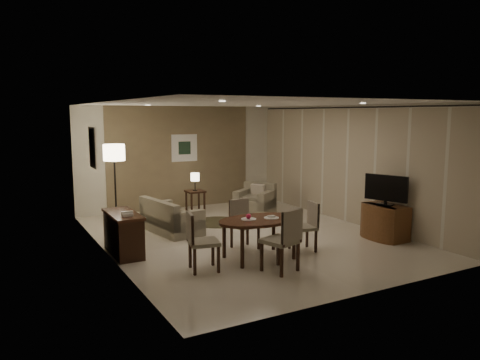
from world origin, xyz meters
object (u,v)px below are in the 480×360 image
chair_left (204,241)px  floor_lamp (115,186)px  console_desk (123,234)px  tv_cabinet (385,222)px  chair_right (303,227)px  sofa (172,215)px  chair_far (245,225)px  dining_table (259,239)px  chair_near (280,240)px  armchair (255,199)px  side_table (195,201)px

chair_left → floor_lamp: size_ratio=0.52×
floor_lamp → console_desk: bearing=-100.7°
console_desk → tv_cabinet: 5.11m
chair_right → sofa: chair_right is taller
chair_right → tv_cabinet: bearing=96.6°
chair_far → chair_right: 1.07m
tv_cabinet → dining_table: size_ratio=0.60×
chair_near → chair_far: (0.14, 1.38, -0.06)m
chair_left → chair_right: bearing=-74.4°
chair_far → chair_right: (0.86, -0.63, -0.01)m
dining_table → chair_far: 0.66m
dining_table → sofa: bearing=105.2°
armchair → chair_right: bearing=-49.5°
console_desk → dining_table: console_desk is taller
console_desk → floor_lamp: bearing=79.3°
dining_table → floor_lamp: bearing=114.7°
chair_near → floor_lamp: (-1.55, 4.21, 0.41)m
chair_near → floor_lamp: bearing=-86.7°
dining_table → chair_near: bearing=-94.1°
dining_table → floor_lamp: size_ratio=0.81×
console_desk → tv_cabinet: size_ratio=1.33×
dining_table → chair_near: size_ratio=1.45×
tv_cabinet → chair_left: size_ratio=0.94×
floor_lamp → chair_right: bearing=-53.7°
console_desk → dining_table: 2.43m
console_desk → chair_near: size_ratio=1.17×
side_table → chair_right: bearing=-84.7°
chair_right → side_table: size_ratio=1.60×
dining_table → side_table: size_ratio=2.65×
chair_near → chair_left: bearing=-47.4°
chair_left → side_table: 4.53m
console_desk → chair_right: bearing=-24.9°
chair_left → chair_right: size_ratio=1.06×
console_desk → chair_far: 2.21m
side_table → dining_table: bearing=-97.9°
tv_cabinet → chair_left: chair_left is taller
side_table → chair_left: bearing=-111.6°
sofa → tv_cabinet: bearing=-135.4°
tv_cabinet → floor_lamp: 5.79m
console_desk → armchair: bearing=25.4°
dining_table → console_desk: bearing=145.4°
tv_cabinet → floor_lamp: (-4.49, 3.60, 0.57)m
console_desk → tv_cabinet: (4.89, -1.50, -0.03)m
chair_far → armchair: (1.71, 2.53, -0.07)m
tv_cabinet → sofa: sofa is taller
chair_near → side_table: size_ratio=1.83×
console_desk → side_table: console_desk is taller
chair_far → side_table: 3.48m
chair_far → chair_right: chair_far is taller
chair_left → armchair: (2.89, 3.30, -0.10)m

